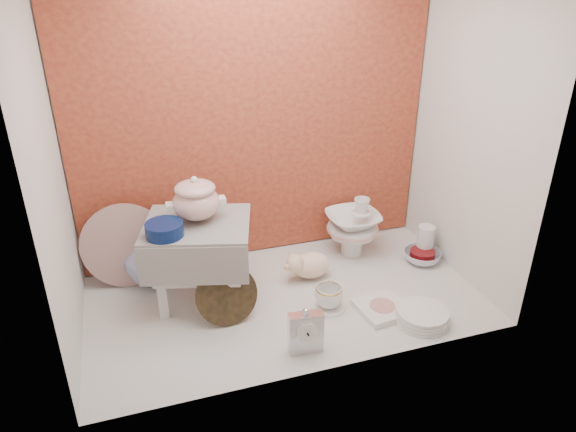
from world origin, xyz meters
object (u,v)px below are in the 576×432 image
(floral_platter, at_px, (125,246))
(gold_rim_teacup, at_px, (329,297))
(blue_white_vase, at_px, (151,256))
(step_stool, at_px, (200,262))
(plush_pig, at_px, (311,265))
(porcelain_tower, at_px, (353,226))
(mantel_clock, at_px, (306,331))
(soup_tureen, at_px, (196,198))
(dinner_plate_stack, at_px, (422,316))
(crystal_bowl, at_px, (422,257))

(floral_platter, relative_size, gold_rim_teacup, 3.26)
(blue_white_vase, bearing_deg, step_stool, -49.13)
(plush_pig, xyz_separation_m, porcelain_tower, (0.29, 0.17, 0.09))
(mantel_clock, xyz_separation_m, plush_pig, (0.21, 0.51, -0.03))
(step_stool, distance_m, plush_pig, 0.56)
(plush_pig, bearing_deg, soup_tureen, -167.03)
(soup_tureen, distance_m, dinner_plate_stack, 1.11)
(gold_rim_teacup, height_order, crystal_bowl, gold_rim_teacup)
(crystal_bowl, bearing_deg, step_stool, 179.01)
(soup_tureen, relative_size, dinner_plate_stack, 1.04)
(porcelain_tower, bearing_deg, floral_platter, 176.84)
(step_stool, bearing_deg, mantel_clock, -40.01)
(plush_pig, bearing_deg, floral_platter, 179.22)
(floral_platter, xyz_separation_m, mantel_clock, (0.65, -0.74, -0.10))
(porcelain_tower, bearing_deg, plush_pig, -150.42)
(gold_rim_teacup, xyz_separation_m, dinner_plate_stack, (0.35, -0.22, -0.03))
(mantel_clock, relative_size, crystal_bowl, 1.07)
(step_stool, relative_size, dinner_plate_stack, 1.91)
(blue_white_vase, xyz_separation_m, porcelain_tower, (1.04, -0.05, 0.02))
(mantel_clock, distance_m, crystal_bowl, 0.94)
(blue_white_vase, distance_m, crystal_bowl, 1.38)
(mantel_clock, relative_size, dinner_plate_stack, 0.85)
(crystal_bowl, bearing_deg, porcelain_tower, 146.84)
(plush_pig, xyz_separation_m, crystal_bowl, (0.60, -0.04, -0.04))
(blue_white_vase, height_order, mantel_clock, blue_white_vase)
(step_stool, bearing_deg, plush_pig, 17.66)
(step_stool, height_order, soup_tureen, soup_tureen)
(floral_platter, bearing_deg, dinner_plate_stack, -30.73)
(gold_rim_teacup, relative_size, dinner_plate_stack, 0.53)
(soup_tureen, bearing_deg, mantel_clock, -57.90)
(soup_tureen, xyz_separation_m, blue_white_vase, (-0.21, 0.21, -0.37))
(soup_tureen, bearing_deg, porcelain_tower, 10.58)
(floral_platter, xyz_separation_m, plush_pig, (0.86, -0.23, -0.13))
(gold_rim_teacup, height_order, porcelain_tower, porcelain_tower)
(floral_platter, height_order, dinner_plate_stack, floral_platter)
(mantel_clock, relative_size, gold_rim_teacup, 1.60)
(dinner_plate_stack, bearing_deg, crystal_bowl, 59.32)
(floral_platter, distance_m, plush_pig, 0.90)
(soup_tureen, xyz_separation_m, mantel_clock, (0.33, -0.52, -0.40))
(plush_pig, bearing_deg, dinner_plate_stack, -40.82)
(mantel_clock, bearing_deg, blue_white_vase, 131.97)
(step_stool, bearing_deg, soup_tureen, 90.60)
(soup_tureen, height_order, gold_rim_teacup, soup_tureen)
(mantel_clock, bearing_deg, plush_pig, 72.96)
(soup_tureen, distance_m, gold_rim_teacup, 0.74)
(soup_tureen, distance_m, mantel_clock, 0.73)
(floral_platter, distance_m, porcelain_tower, 1.16)
(soup_tureen, distance_m, plush_pig, 0.69)
(soup_tureen, bearing_deg, dinner_plate_stack, -29.47)
(blue_white_vase, xyz_separation_m, dinner_plate_stack, (1.09, -0.70, -0.11))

